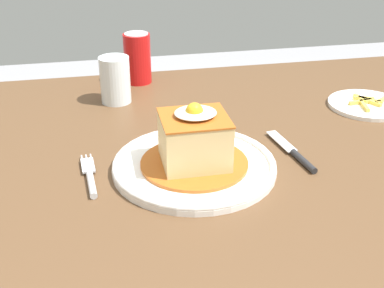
{
  "coord_description": "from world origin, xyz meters",
  "views": [
    {
      "loc": [
        -0.12,
        -0.77,
        1.19
      ],
      "look_at": [
        0.03,
        -0.01,
        0.79
      ],
      "focal_mm": 46.86,
      "sensor_mm": 36.0,
      "label": 1
    }
  ],
  "objects_px": {
    "soda_can": "(137,58)",
    "drinking_glass": "(115,83)",
    "knife": "(297,155)",
    "side_plate_fries": "(367,104)",
    "main_plate": "(194,165)",
    "fork": "(90,178)"
  },
  "relations": [
    {
      "from": "drinking_glass",
      "to": "soda_can",
      "type": "bearing_deg",
      "value": 62.07
    },
    {
      "from": "soda_can",
      "to": "drinking_glass",
      "type": "distance_m",
      "value": 0.14
    },
    {
      "from": "main_plate",
      "to": "side_plate_fries",
      "type": "height_order",
      "value": "main_plate"
    },
    {
      "from": "knife",
      "to": "side_plate_fries",
      "type": "height_order",
      "value": "side_plate_fries"
    },
    {
      "from": "main_plate",
      "to": "knife",
      "type": "xyz_separation_m",
      "value": [
        0.19,
        0.0,
        -0.0
      ]
    },
    {
      "from": "knife",
      "to": "drinking_glass",
      "type": "relative_size",
      "value": 1.58
    },
    {
      "from": "main_plate",
      "to": "side_plate_fries",
      "type": "xyz_separation_m",
      "value": [
        0.44,
        0.2,
        -0.0
      ]
    },
    {
      "from": "soda_can",
      "to": "side_plate_fries",
      "type": "bearing_deg",
      "value": -28.33
    },
    {
      "from": "main_plate",
      "to": "soda_can",
      "type": "xyz_separation_m",
      "value": [
        -0.05,
        0.46,
        0.05
      ]
    },
    {
      "from": "main_plate",
      "to": "fork",
      "type": "relative_size",
      "value": 2.01
    },
    {
      "from": "main_plate",
      "to": "soda_can",
      "type": "bearing_deg",
      "value": 96.04
    },
    {
      "from": "side_plate_fries",
      "to": "knife",
      "type": "bearing_deg",
      "value": -141.69
    },
    {
      "from": "main_plate",
      "to": "knife",
      "type": "distance_m",
      "value": 0.19
    },
    {
      "from": "soda_can",
      "to": "knife",
      "type": "bearing_deg",
      "value": -62.23
    },
    {
      "from": "side_plate_fries",
      "to": "fork",
      "type": "bearing_deg",
      "value": -162.06
    },
    {
      "from": "knife",
      "to": "soda_can",
      "type": "height_order",
      "value": "soda_can"
    },
    {
      "from": "main_plate",
      "to": "side_plate_fries",
      "type": "distance_m",
      "value": 0.48
    },
    {
      "from": "knife",
      "to": "side_plate_fries",
      "type": "xyz_separation_m",
      "value": [
        0.24,
        0.19,
        -0.0
      ]
    },
    {
      "from": "main_plate",
      "to": "soda_can",
      "type": "height_order",
      "value": "soda_can"
    },
    {
      "from": "fork",
      "to": "soda_can",
      "type": "distance_m",
      "value": 0.48
    },
    {
      "from": "main_plate",
      "to": "fork",
      "type": "xyz_separation_m",
      "value": [
        -0.18,
        -0.0,
        -0.0
      ]
    },
    {
      "from": "knife",
      "to": "soda_can",
      "type": "distance_m",
      "value": 0.52
    }
  ]
}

